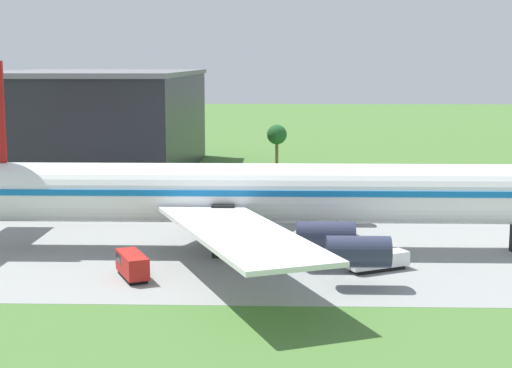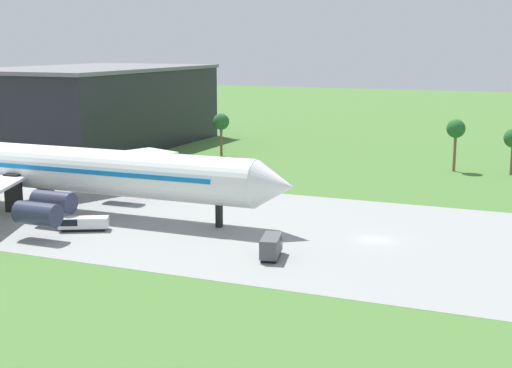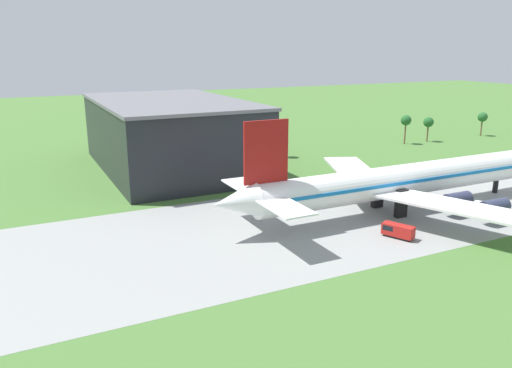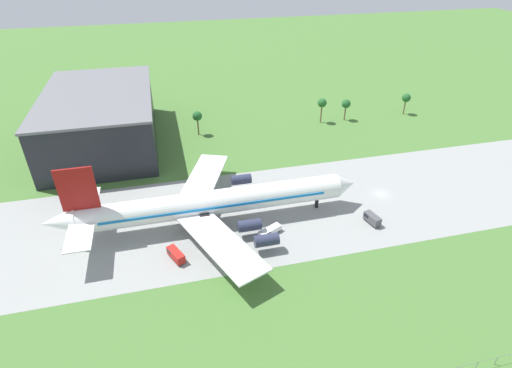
# 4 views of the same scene
# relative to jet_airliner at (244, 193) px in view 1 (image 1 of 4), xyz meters

# --- Properties ---
(jet_airliner) EXTENTS (80.79, 58.55, 20.75)m
(jet_airliner) POSITION_rel_jet_airliner_xyz_m (0.00, 0.00, 0.00)
(jet_airliner) COLOR white
(jet_airliner) RESTS_ON ground_plane
(baggage_tug) EXTENTS (6.67, 4.68, 1.80)m
(baggage_tug) POSITION_rel_jet_airliner_xyz_m (13.48, -8.53, -5.32)
(baggage_tug) COLOR black
(baggage_tug) RESTS_ON ground_plane
(catering_van) EXTENTS (4.13, 5.92, 2.45)m
(catering_van) POSITION_rel_jet_airliner_xyz_m (-10.27, -11.90, -5.00)
(catering_van) COLOR black
(catering_van) RESTS_ON ground_plane
(terminal_building) EXTENTS (36.72, 61.20, 18.99)m
(terminal_building) POSITION_rel_jet_airliner_xyz_m (-30.58, 57.88, 3.19)
(terminal_building) COLOR black
(terminal_building) RESTS_ON ground_plane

